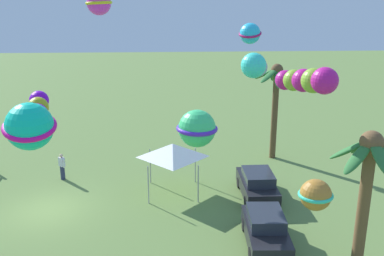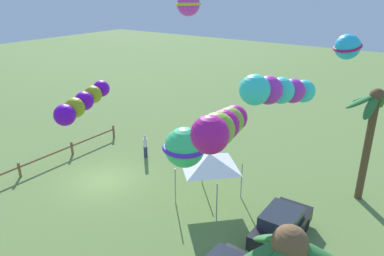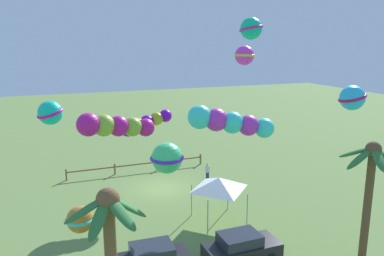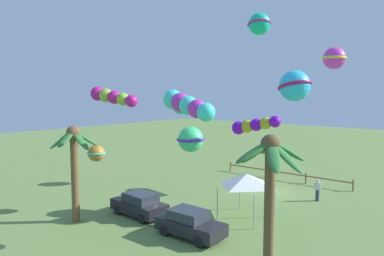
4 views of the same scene
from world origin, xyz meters
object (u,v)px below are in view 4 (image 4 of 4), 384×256
Objects in this scene: spectator_0 at (317,190)px; kite_ball_4 at (259,24)px; kite_tube_7 at (254,125)px; palm_tree_0 at (74,153)px; palm_tree_1 at (270,178)px; parked_car_1 at (139,205)px; festival_tent at (247,180)px; kite_ball_2 at (334,58)px; kite_ball_6 at (181,106)px; kite_ball_1 at (96,153)px; kite_ball_0 at (191,139)px; kite_tube_3 at (112,97)px; parked_car_0 at (190,224)px; kite_tube_5 at (186,105)px; kite_ball_8 at (295,86)px.

spectator_0 is 0.84× the size of kite_ball_4.
palm_tree_0 is at bearing 70.27° from kite_tube_7.
palm_tree_1 is 11.54m from parked_car_1.
festival_tent is 1.34× the size of kite_ball_2.
palm_tree_0 is at bearing 33.79° from kite_ball_4.
kite_ball_6 is at bearing -1.62° from kite_ball_2.
kite_ball_1 is (10.72, 11.47, 3.07)m from spectator_0.
kite_ball_2 is (-3.77, -4.05, 7.58)m from festival_tent.
kite_ball_0 is (5.75, 7.60, 4.02)m from spectator_0.
kite_tube_3 is at bearing 27.96° from parked_car_1.
kite_ball_6 is (8.49, -8.95, 6.01)m from parked_car_0.
spectator_0 is 9.70m from kite_ball_2.
parked_car_0 is 8.40m from kite_ball_1.
parked_car_1 is (-2.28, -3.16, -3.51)m from palm_tree_0.
kite_tube_3 is at bearing 34.32° from festival_tent.
parked_car_0 is 0.99× the size of parked_car_1.
palm_tree_1 is 10.35m from kite_ball_0.
palm_tree_1 is at bearing 102.55° from spectator_0.
festival_tent is at bearing -39.27° from kite_ball_4.
kite_ball_2 reaches higher than kite_ball_1.
festival_tent is at bearing -144.07° from parked_car_1.
kite_ball_6 is (13.10, -0.37, -3.28)m from kite_ball_2.
palm_tree_0 reaches higher than parked_car_1.
kite_ball_2 is at bearing -135.91° from palm_tree_0.
kite_tube_3 reaches higher than kite_ball_6.
parked_car_1 is 7.02m from festival_tent.
kite_tube_7 is (-4.75, -13.24, 1.05)m from palm_tree_0.
kite_tube_5 is at bearing -22.14° from palm_tree_1.
kite_ball_8 is at bearing -170.18° from palm_tree_0.
festival_tent is 0.72× the size of kite_tube_7.
kite_ball_8 is (-13.79, -0.05, 4.29)m from kite_ball_1.
festival_tent is 0.86× the size of kite_tube_3.
kite_ball_2 is 0.52× the size of kite_tube_5.
kite_ball_4 is (3.73, -5.63, 7.09)m from palm_tree_1.
palm_tree_1 is at bearing 157.86° from kite_tube_5.
kite_ball_1 is 12.46m from kite_tube_7.
kite_tube_7 is (-3.99, -10.89, -2.33)m from kite_tube_3.
parked_car_0 is at bearing -159.35° from palm_tree_0.
spectator_0 is 0.80× the size of kite_ball_6.
kite_tube_3 is 0.83× the size of kite_tube_7.
kite_ball_8 reaches higher than kite_tube_7.
kite_ball_0 is at bearing -122.48° from parked_car_1.
parked_car_0 is at bearing -20.22° from palm_tree_1.
spectator_0 reaches higher than parked_car_0.
kite_tube_7 is at bearing -16.76° from kite_ball_2.
palm_tree_1 is at bearing -177.96° from palm_tree_0.
kite_ball_1 is at bearing -7.25° from palm_tree_1.
parked_car_0 is at bearing 61.76° from kite_ball_2.
kite_ball_2 is 1.14× the size of kite_ball_4.
kite_ball_6 is 17.29m from kite_ball_8.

